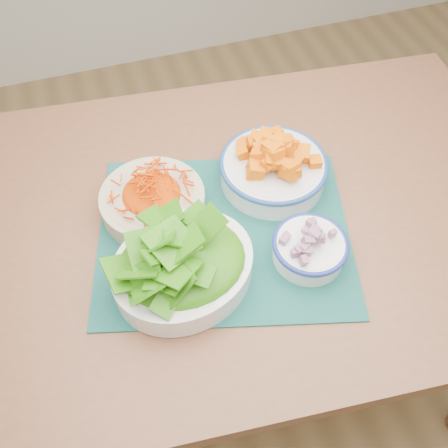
% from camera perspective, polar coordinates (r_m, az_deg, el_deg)
% --- Properties ---
extents(ground, '(4.00, 4.00, 0.00)m').
position_cam_1_polar(ground, '(1.68, 13.95, -21.48)').
color(ground, '#A17F4E').
rests_on(ground, ground).
extents(table, '(1.38, 0.99, 0.75)m').
position_cam_1_polar(table, '(1.13, 2.58, -1.20)').
color(table, brown).
rests_on(table, ground).
extents(placemat, '(0.60, 0.54, 0.00)m').
position_cam_1_polar(placemat, '(1.02, 0.00, -1.07)').
color(placemat, '#0B3431').
rests_on(placemat, table).
extents(carrot_bowl, '(0.24, 0.24, 0.08)m').
position_cam_1_polar(carrot_bowl, '(1.04, -8.19, 2.95)').
color(carrot_bowl, '#C9B795').
rests_on(carrot_bowl, placemat).
extents(squash_bowl, '(0.26, 0.26, 0.11)m').
position_cam_1_polar(squash_bowl, '(1.08, 5.72, 6.90)').
color(squash_bowl, silver).
rests_on(squash_bowl, placemat).
extents(lettuce_bowl, '(0.33, 0.30, 0.13)m').
position_cam_1_polar(lettuce_bowl, '(0.92, -4.78, -4.27)').
color(lettuce_bowl, white).
rests_on(lettuce_bowl, placemat).
extents(onion_bowl, '(0.15, 0.15, 0.07)m').
position_cam_1_polar(onion_bowl, '(0.97, 9.80, -2.53)').
color(onion_bowl, white).
rests_on(onion_bowl, placemat).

